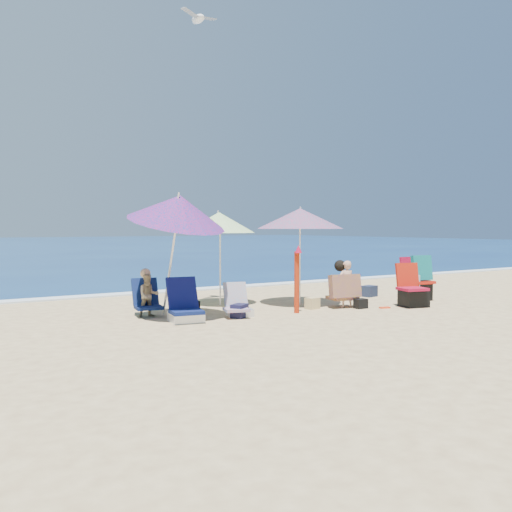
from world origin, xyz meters
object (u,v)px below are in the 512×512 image
chair_navy (185,310)px  camp_chair_left (413,294)px  umbrella_striped (219,222)px  person_center (345,285)px  umbrella_turquoise (300,219)px  camp_chair_right (417,284)px  chair_rainbow (238,308)px  umbrella_blue (178,209)px  furled_umbrella (297,276)px  person_left (148,295)px  seagull (198,19)px

chair_navy → camp_chair_left: camp_chair_left is taller
umbrella_striped → person_center: size_ratio=2.05×
umbrella_turquoise → camp_chair_right: 3.18m
chair_navy → person_center: size_ratio=0.81×
umbrella_turquoise → chair_rainbow: size_ratio=2.91×
umbrella_blue → camp_chair_left: umbrella_blue is taller
umbrella_striped → camp_chair_left: (3.31, -2.34, -1.48)m
furled_umbrella → chair_rainbow: size_ratio=1.83×
umbrella_blue → furled_umbrella: 2.62m
umbrella_turquoise → chair_navy: 3.43m
umbrella_turquoise → chair_rainbow: (-1.88, -0.61, -1.67)m
person_left → chair_rainbow: bearing=-32.9°
umbrella_striped → umbrella_blue: size_ratio=0.83×
chair_navy → camp_chair_right: 5.66m
chair_navy → chair_rainbow: bearing=-0.3°
umbrella_turquoise → camp_chair_right: size_ratio=2.03×
camp_chair_left → person_left: 5.42m
chair_rainbow → camp_chair_right: (4.58, -0.19, 0.21)m
umbrella_blue → person_left: 1.74m
chair_navy → camp_chair_left: bearing=-10.1°
umbrella_turquoise → umbrella_blue: 2.99m
umbrella_striped → umbrella_turquoise: bearing=-31.0°
chair_rainbow → seagull: 5.85m
camp_chair_right → umbrella_turquoise: bearing=163.6°
person_center → seagull: (-2.51, 1.62, 5.37)m
chair_navy → umbrella_striped: bearing=45.0°
seagull → chair_navy: bearing=-125.0°
umbrella_striped → furled_umbrella: umbrella_striped is taller
seagull → person_left: bearing=-159.3°
umbrella_turquoise → person_center: bearing=-56.8°
umbrella_turquoise → camp_chair_right: bearing=-16.4°
chair_navy → seagull: 5.90m
umbrella_blue → seagull: seagull is taller
furled_umbrella → seagull: seagull is taller
camp_chair_right → seagull: 7.37m
camp_chair_right → person_center: size_ratio=1.05×
umbrella_blue → camp_chair_right: size_ratio=2.34×
person_left → seagull: seagull is taller
furled_umbrella → chair_navy: bearing=173.3°
umbrella_turquoise → furled_umbrella: 1.58m
chair_rainbow → umbrella_blue: bearing=167.3°
person_left → camp_chair_right: bearing=-10.4°
chair_navy → camp_chair_left: (4.80, -0.85, 0.07)m
person_left → umbrella_blue: bearing=-64.1°
umbrella_blue → furled_umbrella: size_ratio=1.83×
umbrella_turquoise → seagull: 4.53m
camp_chair_right → chair_navy: bearing=178.1°
umbrella_blue → chair_navy: (0.01, -0.24, -1.77)m
furled_umbrella → camp_chair_right: 3.44m
umbrella_turquoise → furled_umbrella: size_ratio=1.59×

